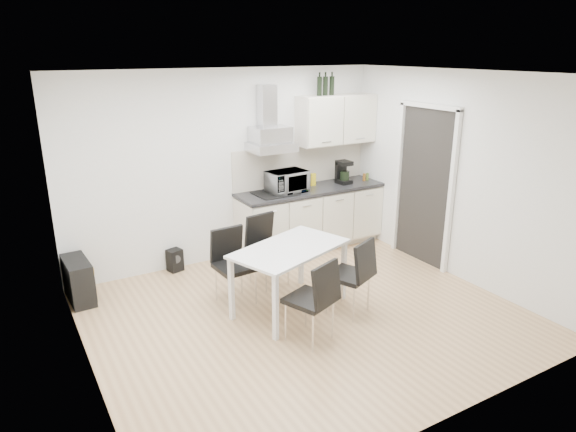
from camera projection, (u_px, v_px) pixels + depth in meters
name	position (u px, v px, depth m)	size (l,w,h in m)	color
ground	(305.00, 315.00, 5.72)	(4.50, 4.50, 0.00)	tan
wall_back	(228.00, 167.00, 6.96)	(4.50, 0.10, 2.60)	white
wall_front	(456.00, 272.00, 3.68)	(4.50, 0.10, 2.60)	white
wall_left	(77.00, 243.00, 4.24)	(0.10, 4.00, 2.60)	white
wall_right	(459.00, 177.00, 6.40)	(0.10, 4.00, 2.60)	white
ceiling	(308.00, 74.00, 4.92)	(4.50, 4.50, 0.00)	white
doorway	(423.00, 187.00, 6.91)	(0.08, 1.04, 2.10)	white
kitchenette	(312.00, 193.00, 7.46)	(2.22, 0.64, 2.52)	beige
dining_table	(290.00, 255.00, 5.67)	(1.46, 1.12, 0.75)	white
chair_far_left	(235.00, 268.00, 5.87)	(0.44, 0.50, 0.88)	black
chair_far_right	(269.00, 251.00, 6.35)	(0.44, 0.50, 0.88)	black
chair_near_left	(310.00, 300.00, 5.11)	(0.44, 0.50, 0.88)	black
chair_near_right	(348.00, 276.00, 5.66)	(0.44, 0.50, 0.88)	black
guitar_amp	(78.00, 280.00, 5.99)	(0.29, 0.62, 0.51)	black
floor_speaker	(175.00, 260.00, 6.82)	(0.18, 0.16, 0.30)	black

